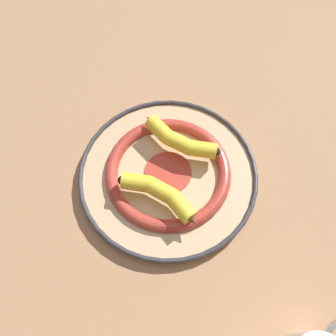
# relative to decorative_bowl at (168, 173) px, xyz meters

# --- Properties ---
(ground_plane) EXTENTS (2.80, 2.80, 0.00)m
(ground_plane) POSITION_rel_decorative_bowl_xyz_m (0.04, -0.03, -0.01)
(ground_plane) COLOR #A87A56
(decorative_bowl) EXTENTS (0.35, 0.35, 0.03)m
(decorative_bowl) POSITION_rel_decorative_bowl_xyz_m (0.00, 0.00, 0.00)
(decorative_bowl) COLOR tan
(decorative_bowl) RESTS_ON ground_plane
(banana_a) EXTENTS (0.08, 0.17, 0.03)m
(banana_a) POSITION_rel_decorative_bowl_xyz_m (-0.06, -0.00, 0.03)
(banana_a) COLOR yellow
(banana_a) RESTS_ON decorative_bowl
(banana_b) EXTENTS (0.08, 0.17, 0.03)m
(banana_b) POSITION_rel_decorative_bowl_xyz_m (0.06, -0.01, 0.03)
(banana_b) COLOR yellow
(banana_b) RESTS_ON decorative_bowl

